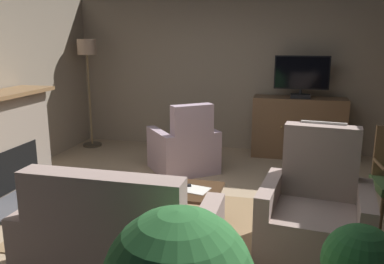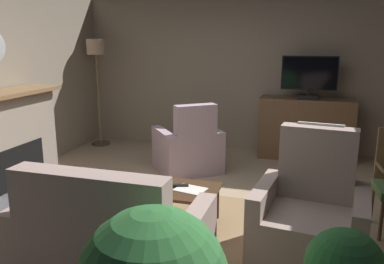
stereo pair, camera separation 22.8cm
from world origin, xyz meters
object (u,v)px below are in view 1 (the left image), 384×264
Objects in this scene: folded_newspaper at (194,189)px; armchair_in_far_corner at (184,150)px; tv_cabinet at (298,129)px; armchair_by_fireplace at (315,216)px; fireplace at (2,146)px; tv_remote at (183,186)px; sofa_floral at (120,245)px; cat at (95,194)px; floor_lamp at (88,63)px; coffee_table at (179,193)px; television at (302,76)px.

armchair_in_far_corner is (-0.54, 1.68, -0.08)m from folded_newspaper.
armchair_by_fireplace reaches higher than tv_cabinet.
fireplace is 9.97× the size of tv_remote.
sofa_floral is at bearing -95.07° from folded_newspaper.
armchair_in_far_corner reaches higher than tv_cabinet.
tv_cabinet is 3.08m from armchair_by_fireplace.
tv_cabinet is 4.16m from sofa_floral.
cat is 0.40× the size of floor_lamp.
cat is (-1.28, 0.31, -0.29)m from folded_newspaper.
tv_cabinet reaches higher than tv_remote.
tv_cabinet is 1.91× the size of cat.
fireplace is at bearing 170.67° from coffee_table.
tv_remote is 0.57× the size of folded_newspaper.
television is 3.10m from tv_remote.
television is 0.73× the size of armchair_by_fireplace.
television is at bearing -90.00° from tv_cabinet.
fireplace is 2.24× the size of cat.
armchair_by_fireplace is (3.73, -0.64, -0.24)m from fireplace.
tv_cabinet is at bearing 35.59° from armchair_in_far_corner.
tv_cabinet is 4.84× the size of folded_newspaper.
tv_cabinet is 0.86m from television.
fireplace is 2.41m from floor_lamp.
tv_cabinet is 1.97m from armchair_in_far_corner.
folded_newspaper is at bearing 139.58° from tv_remote.
television is at bearing 33.35° from fireplace.
coffee_table is 0.59× the size of sofa_floral.
television reaches higher than folded_newspaper.
tv_cabinet is at bearing 92.10° from armchair_by_fireplace.
tv_remote is at bearing -7.94° from fireplace.
folded_newspaper is at bearing 167.87° from armchair_by_fireplace.
armchair_in_far_corner is at bearing 119.56° from folded_newspaper.
folded_newspaper is 1.20m from armchair_by_fireplace.
tv_cabinet is at bearing 33.93° from fireplace.
armchair_by_fireplace reaches higher than coffee_table.
tv_cabinet is 3.01m from tv_remote.
sofa_floral is (-1.39, -3.92, -0.14)m from tv_cabinet.
coffee_table is at bearing 81.20° from sofa_floral.
sofa_floral is 1.94× the size of cat.
folded_newspaper is (0.13, -0.05, -0.01)m from tv_remote.
fireplace is at bearing -25.72° from tv_remote.
fireplace reaches higher than tv_cabinet.
armchair_in_far_corner is (2.01, 1.29, -0.27)m from fireplace.
floor_lamp reaches higher than folded_newspaper.
armchair_in_far_corner is at bearing -144.41° from tv_cabinet.
tv_cabinet is at bearing 3.03° from floor_lamp.
folded_newspaper is 0.26× the size of armchair_by_fireplace.
armchair_by_fireplace is at bearing 29.31° from sofa_floral.
armchair_in_far_corner is at bearing -145.69° from television.
television is at bearing 80.72° from folded_newspaper.
armchair_by_fireplace is (1.33, -0.25, -0.00)m from coffee_table.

